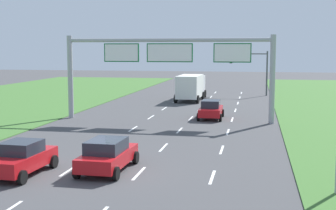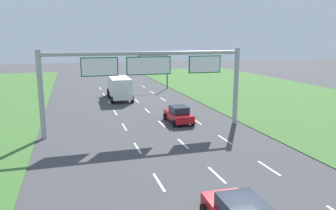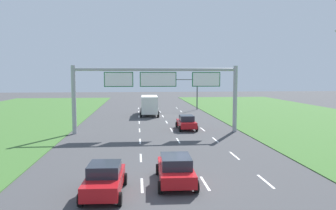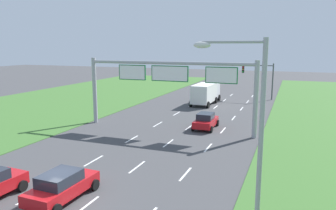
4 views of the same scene
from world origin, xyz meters
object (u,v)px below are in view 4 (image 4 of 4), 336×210
Objects in this scene: car_mid_lane at (206,121)px; street_lamp at (250,135)px; sign_gantry at (169,80)px; traffic_light_mast at (260,75)px; car_near_red at (62,186)px; box_truck at (206,93)px.

street_lamp is at bearing -71.70° from car_mid_lane.
street_lamp is at bearing -61.15° from sign_gantry.
car_near_red is at bearing -99.38° from traffic_light_mast.
sign_gantry is 23.45m from traffic_light_mast.
box_truck is at bearing 92.04° from car_near_red.
traffic_light_mast is at bearing 95.03° from street_lamp.
box_truck is 0.91× the size of street_lamp.
street_lamp is at bearing -8.98° from car_near_red.
car_mid_lane is at bearing -98.44° from traffic_light_mast.
sign_gantry is at bearing 91.42° from car_near_red.
street_lamp reaches higher than traffic_light_mast.
car_near_red is 1.10× the size of car_mid_lane.
sign_gantry is 2.03× the size of street_lamp.
car_near_red is 31.79m from box_truck.
car_near_red is 18.21m from car_mid_lane.
sign_gantry reaches higher than traffic_light_mast.
traffic_light_mast is at bearing 74.20° from sign_gantry.
sign_gantry reaches higher than car_near_red.
street_lamp reaches higher than car_mid_lane.
car_mid_lane is at bearing 81.04° from car_near_red.
traffic_light_mast is 0.66× the size of street_lamp.
sign_gantry is (0.03, 16.20, 4.17)m from car_near_red.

